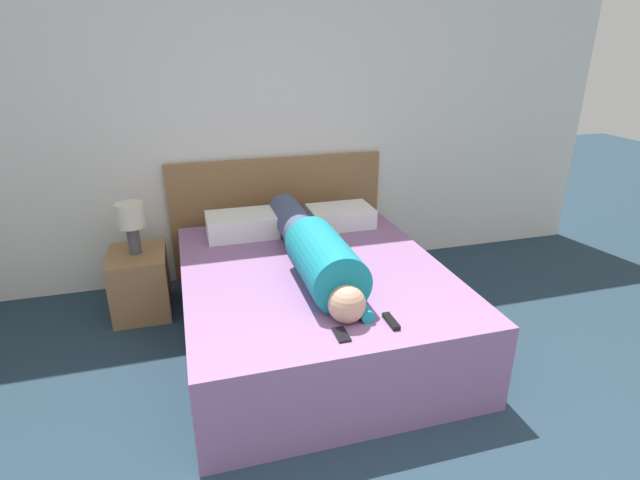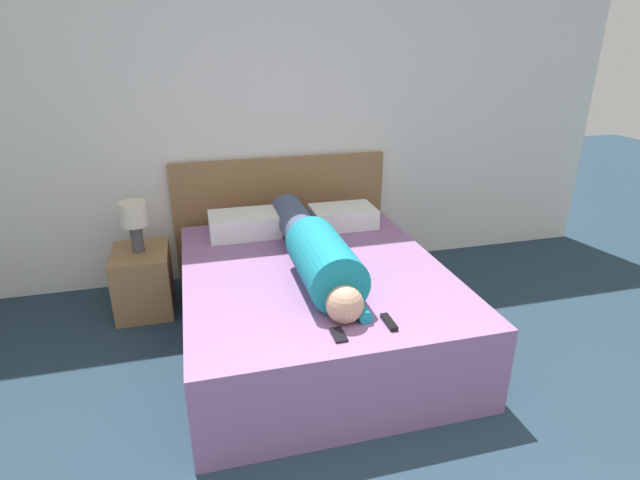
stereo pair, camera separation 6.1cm
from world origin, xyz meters
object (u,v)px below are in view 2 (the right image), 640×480
at_px(nightstand, 143,281).
at_px(pillow_second, 343,216).
at_px(tv_remote, 389,322).
at_px(cell_phone, 338,335).
at_px(person_lying, 314,249).
at_px(bed, 314,304).
at_px(pillow_near_headboard, 244,224).
at_px(table_lamp, 134,218).

bearing_deg(nightstand, pillow_second, -0.14).
xyz_separation_m(tv_remote, cell_phone, (-0.28, -0.04, -0.01)).
height_order(person_lying, pillow_second, person_lying).
bearing_deg(bed, nightstand, 147.83).
height_order(tv_remote, cell_phone, tv_remote).
xyz_separation_m(person_lying, pillow_second, (0.41, 0.72, -0.07)).
xyz_separation_m(nightstand, tv_remote, (1.32, -1.45, 0.30)).
bearing_deg(person_lying, tv_remote, -73.66).
xyz_separation_m(pillow_near_headboard, pillow_second, (0.76, 0.00, -0.01)).
bearing_deg(pillow_near_headboard, tv_remote, -68.72).
bearing_deg(table_lamp, tv_remote, -47.62).
relative_size(nightstand, person_lying, 0.30).
bearing_deg(pillow_second, nightstand, 179.86).
bearing_deg(nightstand, tv_remote, -47.62).
bearing_deg(pillow_second, pillow_near_headboard, 180.00).
xyz_separation_m(table_lamp, pillow_second, (1.52, -0.00, -0.12)).
bearing_deg(bed, cell_phone, -95.44).
bearing_deg(tv_remote, table_lamp, 132.38).
bearing_deg(table_lamp, person_lying, -33.23).
bearing_deg(cell_phone, tv_remote, 7.62).
distance_m(bed, tv_remote, 0.82).
relative_size(pillow_near_headboard, cell_phone, 3.92).
distance_m(bed, pillow_second, 0.87).
distance_m(nightstand, table_lamp, 0.48).
xyz_separation_m(pillow_second, cell_phone, (-0.48, -1.48, -0.07)).
distance_m(nightstand, cell_phone, 1.84).
relative_size(bed, pillow_near_headboard, 3.79).
relative_size(nightstand, cell_phone, 3.74).
height_order(nightstand, pillow_second, pillow_second).
xyz_separation_m(bed, cell_phone, (-0.07, -0.79, 0.27)).
relative_size(bed, tv_remote, 12.89).
relative_size(pillow_second, tv_remote, 3.23).
distance_m(bed, person_lying, 0.41).
height_order(pillow_second, cell_phone, pillow_second).
distance_m(nightstand, pillow_near_headboard, 0.85).
height_order(nightstand, pillow_near_headboard, pillow_near_headboard).
distance_m(table_lamp, cell_phone, 1.83).
bearing_deg(cell_phone, pillow_second, 72.05).
height_order(bed, pillow_second, pillow_second).
relative_size(table_lamp, pillow_near_headboard, 0.72).
distance_m(table_lamp, tv_remote, 1.97).
height_order(pillow_near_headboard, cell_phone, pillow_near_headboard).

